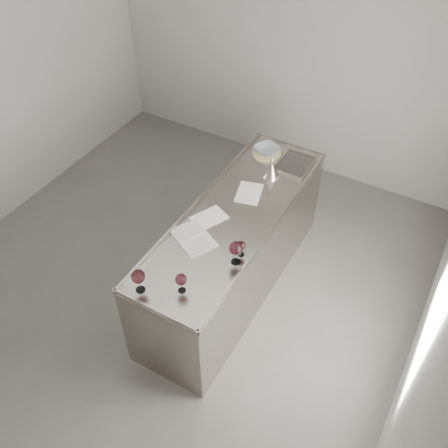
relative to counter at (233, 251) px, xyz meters
The scene contains 12 objects.
room_shell 1.10m from the counter, 148.97° to the right, with size 4.54×5.04×2.84m.
counter is the anchor object (origin of this frame).
wine_glass_left 1.26m from the counter, 101.17° to the right, with size 0.11×0.11×0.21m.
wine_glass_middle 1.10m from the counter, 86.19° to the right, with size 0.09×0.09×0.17m.
wine_glass_right 0.83m from the counter, 60.12° to the right, with size 0.11×0.11×0.21m.
wine_glass_small 0.74m from the counter, 54.71° to the right, with size 0.07×0.07×0.14m.
notebook 0.65m from the counter, 110.37° to the right, with size 0.46×0.41×0.02m.
loose_paper_top 0.57m from the counter, 93.98° to the left, with size 0.22×0.31×0.00m, color silver.
loose_paper_under 0.52m from the counter, 138.80° to the right, with size 0.21×0.30×0.00m, color white.
trivet 1.08m from the counter, 98.97° to the left, with size 0.29×0.29×0.02m, color beige.
ceramic_bowl 1.09m from the counter, 98.97° to the left, with size 0.24×0.24×0.06m, color gray.
wine_funnel 0.84m from the counter, 85.87° to the left, with size 0.16×0.16×0.23m.
Camera 1 is at (2.01, -2.53, 3.90)m, focal length 40.00 mm.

